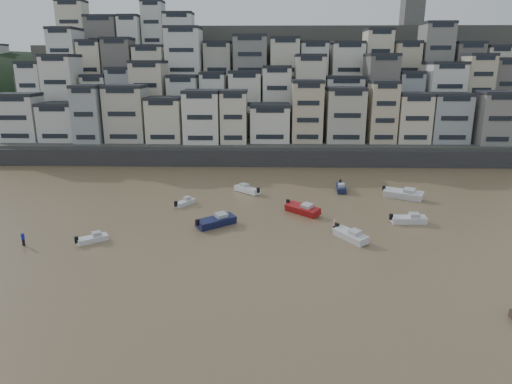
{
  "coord_description": "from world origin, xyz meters",
  "views": [
    {
      "loc": [
        10.95,
        -30.7,
        21.18
      ],
      "look_at": [
        9.38,
        30.0,
        4.0
      ],
      "focal_mm": 32.0,
      "sensor_mm": 36.0,
      "label": 1
    }
  ],
  "objects_px": {
    "boat_f": "(185,202)",
    "boat_c": "(216,220)",
    "boat_g": "(403,193)",
    "boat_i": "(341,187)",
    "person_blue": "(23,239)",
    "boat_j": "(92,238)",
    "person_pink": "(335,225)",
    "boat_e": "(303,208)",
    "boat_b": "(351,234)",
    "boat_d": "(409,218)",
    "boat_h": "(247,188)"
  },
  "relations": [
    {
      "from": "boat_f",
      "to": "boat_i",
      "type": "bearing_deg",
      "value": -38.44
    },
    {
      "from": "boat_d",
      "to": "person_blue",
      "type": "distance_m",
      "value": 49.67
    },
    {
      "from": "boat_f",
      "to": "person_pink",
      "type": "height_order",
      "value": "person_pink"
    },
    {
      "from": "boat_i",
      "to": "person_blue",
      "type": "relative_size",
      "value": 2.99
    },
    {
      "from": "boat_h",
      "to": "person_pink",
      "type": "bearing_deg",
      "value": 167.09
    },
    {
      "from": "boat_i",
      "to": "boat_d",
      "type": "bearing_deg",
      "value": 27.47
    },
    {
      "from": "boat_f",
      "to": "person_blue",
      "type": "relative_size",
      "value": 2.37
    },
    {
      "from": "boat_h",
      "to": "person_pink",
      "type": "xyz_separation_m",
      "value": [
        12.18,
        -18.29,
        0.12
      ]
    },
    {
      "from": "boat_f",
      "to": "boat_h",
      "type": "xyz_separation_m",
      "value": [
        9.39,
        7.31,
        0.18
      ]
    },
    {
      "from": "boat_j",
      "to": "boat_b",
      "type": "bearing_deg",
      "value": -34.48
    },
    {
      "from": "boat_e",
      "to": "boat_i",
      "type": "height_order",
      "value": "boat_e"
    },
    {
      "from": "boat_f",
      "to": "boat_i",
      "type": "xyz_separation_m",
      "value": [
        25.48,
        8.91,
        0.15
      ]
    },
    {
      "from": "boat_j",
      "to": "boat_i",
      "type": "relative_size",
      "value": 0.77
    },
    {
      "from": "boat_d",
      "to": "boat_h",
      "type": "distance_m",
      "value": 27.2
    },
    {
      "from": "boat_d",
      "to": "boat_e",
      "type": "height_order",
      "value": "boat_e"
    },
    {
      "from": "boat_b",
      "to": "boat_g",
      "type": "xyz_separation_m",
      "value": [
        11.68,
        18.37,
        0.17
      ]
    },
    {
      "from": "boat_h",
      "to": "boat_j",
      "type": "xyz_separation_m",
      "value": [
        -18.06,
        -22.72,
        -0.2
      ]
    },
    {
      "from": "boat_c",
      "to": "boat_h",
      "type": "bearing_deg",
      "value": 38.9
    },
    {
      "from": "boat_g",
      "to": "boat_i",
      "type": "relative_size",
      "value": 1.3
    },
    {
      "from": "boat_d",
      "to": "boat_e",
      "type": "bearing_deg",
      "value": 163.43
    },
    {
      "from": "boat_i",
      "to": "boat_b",
      "type": "bearing_deg",
      "value": -0.73
    },
    {
      "from": "boat_h",
      "to": "boat_i",
      "type": "xyz_separation_m",
      "value": [
        16.09,
        1.6,
        -0.04
      ]
    },
    {
      "from": "boat_f",
      "to": "boat_c",
      "type": "bearing_deg",
      "value": -115.21
    },
    {
      "from": "boat_b",
      "to": "boat_d",
      "type": "xyz_separation_m",
      "value": [
        9.07,
        6.44,
        -0.04
      ]
    },
    {
      "from": "boat_e",
      "to": "boat_i",
      "type": "distance_m",
      "value": 14.75
    },
    {
      "from": "boat_f",
      "to": "boat_i",
      "type": "relative_size",
      "value": 0.79
    },
    {
      "from": "boat_e",
      "to": "person_pink",
      "type": "relative_size",
      "value": 3.47
    },
    {
      "from": "boat_g",
      "to": "person_blue",
      "type": "xyz_separation_m",
      "value": [
        -51.42,
        -21.13,
        -0.05
      ]
    },
    {
      "from": "boat_d",
      "to": "boat_h",
      "type": "xyz_separation_m",
      "value": [
        -22.83,
        14.78,
        0.04
      ]
    },
    {
      "from": "boat_b",
      "to": "boat_e",
      "type": "height_order",
      "value": "boat_e"
    },
    {
      "from": "boat_g",
      "to": "person_pink",
      "type": "relative_size",
      "value": 3.88
    },
    {
      "from": "boat_d",
      "to": "boat_g",
      "type": "bearing_deg",
      "value": 75.56
    },
    {
      "from": "boat_f",
      "to": "boat_i",
      "type": "height_order",
      "value": "boat_i"
    },
    {
      "from": "boat_j",
      "to": "person_blue",
      "type": "bearing_deg",
      "value": 151.89
    },
    {
      "from": "boat_d",
      "to": "person_blue",
      "type": "xyz_separation_m",
      "value": [
        -48.81,
        -9.21,
        0.16
      ]
    },
    {
      "from": "boat_c",
      "to": "boat_i",
      "type": "height_order",
      "value": "boat_c"
    },
    {
      "from": "boat_c",
      "to": "person_blue",
      "type": "distance_m",
      "value": 23.68
    },
    {
      "from": "boat_f",
      "to": "boat_g",
      "type": "relative_size",
      "value": 0.61
    },
    {
      "from": "boat_f",
      "to": "boat_c",
      "type": "height_order",
      "value": "boat_c"
    },
    {
      "from": "boat_h",
      "to": "boat_j",
      "type": "relative_size",
      "value": 1.37
    },
    {
      "from": "boat_d",
      "to": "boat_e",
      "type": "distance_m",
      "value": 14.76
    },
    {
      "from": "boat_d",
      "to": "boat_e",
      "type": "xyz_separation_m",
      "value": [
        -14.29,
        3.7,
        0.11
      ]
    },
    {
      "from": "boat_d",
      "to": "boat_i",
      "type": "xyz_separation_m",
      "value": [
        -6.74,
        16.37,
        -0.0
      ]
    },
    {
      "from": "boat_c",
      "to": "boat_b",
      "type": "relative_size",
      "value": 1.12
    },
    {
      "from": "boat_b",
      "to": "boat_g",
      "type": "distance_m",
      "value": 21.77
    },
    {
      "from": "boat_j",
      "to": "boat_d",
      "type": "bearing_deg",
      "value": -26.19
    },
    {
      "from": "person_pink",
      "to": "boat_g",
      "type": "bearing_deg",
      "value": 49.32
    },
    {
      "from": "boat_c",
      "to": "boat_h",
      "type": "xyz_separation_m",
      "value": [
        3.49,
        16.57,
        -0.09
      ]
    },
    {
      "from": "boat_g",
      "to": "person_blue",
      "type": "distance_m",
      "value": 55.6
    },
    {
      "from": "person_blue",
      "to": "boat_j",
      "type": "bearing_deg",
      "value": 9.08
    }
  ]
}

